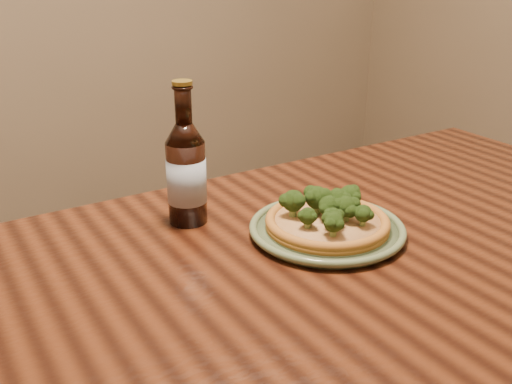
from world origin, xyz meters
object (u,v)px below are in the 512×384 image
plate (327,229)px  pizza (328,218)px  table (324,317)px  beer_bottle (186,172)px

plate → pizza: 0.02m
table → plate: bearing=52.3°
table → beer_bottle: beer_bottle is taller
plate → table: bearing=-127.7°
plate → pizza: size_ratio=1.26×
table → pizza: 0.17m
beer_bottle → plate: bearing=-35.5°
table → beer_bottle: bearing=112.0°
table → plate: 0.16m
pizza → beer_bottle: size_ratio=0.84×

